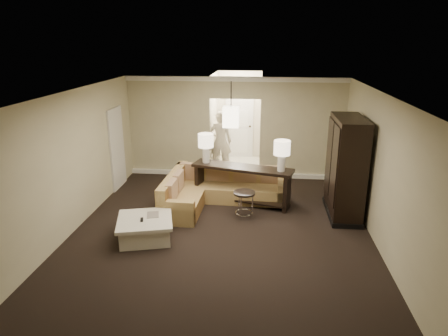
# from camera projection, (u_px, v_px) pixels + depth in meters

# --- Properties ---
(ground) EXTENTS (8.00, 8.00, 0.00)m
(ground) POSITION_uv_depth(u_px,v_px,m) (219.00, 242.00, 7.72)
(ground) COLOR black
(ground) RESTS_ON ground
(wall_back) EXTENTS (6.00, 0.04, 2.80)m
(wall_back) POSITION_uv_depth(u_px,v_px,m) (235.00, 128.00, 11.07)
(wall_back) COLOR #C3BC93
(wall_back) RESTS_ON ground
(wall_front) EXTENTS (6.00, 0.04, 2.80)m
(wall_front) POSITION_uv_depth(u_px,v_px,m) (166.00, 320.00, 3.50)
(wall_front) COLOR #C3BC93
(wall_front) RESTS_ON ground
(wall_left) EXTENTS (0.04, 8.00, 2.80)m
(wall_left) POSITION_uv_depth(u_px,v_px,m) (62.00, 169.00, 7.57)
(wall_left) COLOR #C3BC93
(wall_left) RESTS_ON ground
(wall_right) EXTENTS (0.04, 8.00, 2.80)m
(wall_right) POSITION_uv_depth(u_px,v_px,m) (388.00, 180.00, 6.99)
(wall_right) COLOR #C3BC93
(wall_right) RESTS_ON ground
(ceiling) EXTENTS (6.00, 8.00, 0.02)m
(ceiling) POSITION_uv_depth(u_px,v_px,m) (218.00, 97.00, 6.85)
(ceiling) COLOR white
(ceiling) RESTS_ON wall_back
(crown_molding) EXTENTS (6.00, 0.10, 0.12)m
(crown_molding) POSITION_uv_depth(u_px,v_px,m) (235.00, 79.00, 10.61)
(crown_molding) COLOR white
(crown_molding) RESTS_ON wall_back
(baseboard) EXTENTS (6.00, 0.10, 0.12)m
(baseboard) POSITION_uv_depth(u_px,v_px,m) (234.00, 174.00, 11.44)
(baseboard) COLOR white
(baseboard) RESTS_ON ground
(side_door) EXTENTS (0.05, 0.90, 2.10)m
(side_door) POSITION_uv_depth(u_px,v_px,m) (117.00, 148.00, 10.33)
(side_door) COLOR silver
(side_door) RESTS_ON ground
(foyer) EXTENTS (1.44, 2.02, 2.80)m
(foyer) POSITION_uv_depth(u_px,v_px,m) (238.00, 122.00, 12.37)
(foyer) COLOR beige
(foyer) RESTS_ON ground
(sectional_sofa) EXTENTS (2.75, 2.17, 0.81)m
(sectional_sofa) POSITION_uv_depth(u_px,v_px,m) (214.00, 191.00, 9.46)
(sectional_sofa) COLOR brown
(sectional_sofa) RESTS_ON ground
(coffee_table) EXTENTS (1.28, 1.28, 0.44)m
(coffee_table) POSITION_uv_depth(u_px,v_px,m) (145.00, 228.00, 7.82)
(coffee_table) COLOR silver
(coffee_table) RESTS_ON ground
(console_table) EXTENTS (2.44, 1.15, 0.92)m
(console_table) POSITION_uv_depth(u_px,v_px,m) (242.00, 181.00, 9.41)
(console_table) COLOR black
(console_table) RESTS_ON ground
(armoire) EXTENTS (0.65, 1.52, 2.19)m
(armoire) POSITION_uv_depth(u_px,v_px,m) (345.00, 170.00, 8.65)
(armoire) COLOR black
(armoire) RESTS_ON ground
(drink_table) EXTENTS (0.48, 0.48, 0.60)m
(drink_table) POSITION_uv_depth(u_px,v_px,m) (244.00, 199.00, 8.68)
(drink_table) COLOR black
(drink_table) RESTS_ON ground
(table_lamp_left) EXTENTS (0.37, 0.37, 0.70)m
(table_lamp_left) POSITION_uv_depth(u_px,v_px,m) (206.00, 143.00, 9.46)
(table_lamp_left) COLOR silver
(table_lamp_left) RESTS_ON console_table
(table_lamp_right) EXTENTS (0.37, 0.37, 0.70)m
(table_lamp_right) POSITION_uv_depth(u_px,v_px,m) (282.00, 151.00, 8.83)
(table_lamp_right) COLOR silver
(table_lamp_right) RESTS_ON console_table
(pendant_light) EXTENTS (0.38, 0.38, 1.09)m
(pendant_light) POSITION_uv_depth(u_px,v_px,m) (231.00, 117.00, 9.67)
(pendant_light) COLOR black
(pendant_light) RESTS_ON ceiling
(person) EXTENTS (0.73, 0.50, 1.99)m
(person) POSITION_uv_depth(u_px,v_px,m) (220.00, 138.00, 11.62)
(person) COLOR beige
(person) RESTS_ON ground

